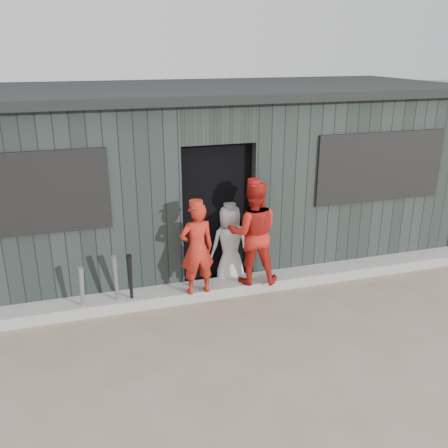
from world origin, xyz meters
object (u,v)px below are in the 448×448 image
object	(u,v)px
bat_left	(82,292)
player_red_left	(197,249)
bat_mid	(116,283)
player_red_right	(253,233)
bat_right	(131,282)
dugout	(192,173)
player_grey_back	(230,245)

from	to	relation	value
bat_left	player_red_left	size ratio (longest dim) A/B	0.59
bat_left	bat_mid	world-z (taller)	bat_mid
bat_mid	player_red_right	distance (m)	1.87
bat_left	player_red_right	distance (m)	2.29
bat_mid	player_red_right	size ratio (longest dim) A/B	0.58
player_red_left	bat_right	bearing A→B (deg)	-4.78
player_red_right	dugout	size ratio (longest dim) A/B	0.17
bat_left	player_red_right	size ratio (longest dim) A/B	0.51
bat_right	player_red_left	xyz separation A→B (m)	(0.85, -0.01, 0.35)
player_red_left	player_red_right	size ratio (longest dim) A/B	0.87
bat_mid	dugout	distance (m)	2.47
bat_right	player_grey_back	bearing A→B (deg)	16.36
bat_left	player_grey_back	world-z (taller)	player_grey_back
bat_mid	player_grey_back	distance (m)	1.66
bat_left	bat_right	world-z (taller)	bat_right
bat_left	dugout	size ratio (longest dim) A/B	0.09
bat_mid	player_red_left	xyz separation A→B (m)	(1.03, -0.04, 0.35)
bat_mid	bat_left	bearing A→B (deg)	-178.56
player_red_right	dugout	world-z (taller)	dugout
player_grey_back	player_red_left	bearing A→B (deg)	29.13
bat_right	player_red_right	size ratio (longest dim) A/B	0.60
bat_mid	bat_right	bearing A→B (deg)	-7.53
bat_right	player_red_right	xyz separation A→B (m)	(1.64, 0.08, 0.44)
bat_left	bat_mid	distance (m)	0.42
bat_mid	player_grey_back	xyz separation A→B (m)	(1.60, 0.40, 0.17)
bat_right	player_red_right	distance (m)	1.70
player_grey_back	bat_left	bearing A→B (deg)	3.64
bat_mid	player_grey_back	size ratio (longest dim) A/B	0.71
bat_left	bat_mid	bearing A→B (deg)	1.44
bat_right	player_grey_back	size ratio (longest dim) A/B	0.73
bat_right	player_grey_back	xyz separation A→B (m)	(1.43, 0.42, 0.16)
dugout	bat_left	bearing A→B (deg)	-135.34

